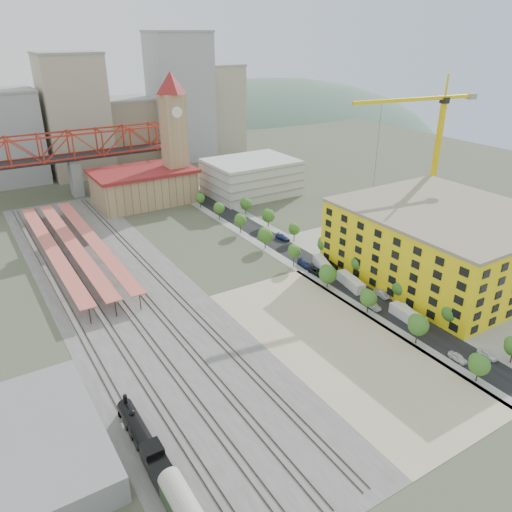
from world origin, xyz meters
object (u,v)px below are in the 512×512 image
locomotive (145,443)px  site_trailer_c (351,282)px  car_0 (458,358)px  site_trailer_d (323,266)px  clock_tower (173,125)px  tower_crane (432,136)px  construction_building (444,242)px  site_trailer_b (410,317)px  site_trailer_a (407,315)px

locomotive → site_trailer_c: locomotive is taller
locomotive → car_0: 63.88m
locomotive → site_trailer_d: locomotive is taller
car_0 → clock_tower: bearing=94.5°
locomotive → tower_crane: bearing=22.0°
site_trailer_d → construction_building: bearing=-16.0°
tower_crane → car_0: 84.17m
locomotive → clock_tower: bearing=63.9°
clock_tower → site_trailer_b: size_ratio=5.87×
tower_crane → site_trailer_b: 72.02m
construction_building → site_trailer_d: size_ratio=4.97×
site_trailer_b → site_trailer_d: bearing=106.4°
tower_crane → site_trailer_a: bearing=-140.9°
clock_tower → car_0: clock_tower is taller
site_trailer_b → site_trailer_a: bearing=106.4°
clock_tower → site_trailer_c: 97.17m
tower_crane → site_trailer_b: size_ratio=5.58×
construction_building → site_trailer_c: bearing=164.7°
site_trailer_c → construction_building: bearing=-5.6°
construction_building → site_trailer_c: 28.13m
site_trailer_c → site_trailer_d: (0.00, 11.60, 0.03)m
clock_tower → construction_building: 107.36m
site_trailer_c → site_trailer_d: size_ratio=0.98×
site_trailer_c → car_0: bearing=-85.1°
locomotive → tower_crane: tower_crane is taller
tower_crane → site_trailer_c: bearing=-156.8°
clock_tower → site_trailer_d: (8.00, -81.31, -27.30)m
construction_building → site_trailer_b: bearing=-153.1°
construction_building → car_0: (-29.00, -28.81, -8.68)m
site_trailer_c → site_trailer_b: bearing=-80.3°
site_trailer_d → clock_tower: bearing=115.4°
locomotive → car_0: (63.00, -10.48, -1.42)m
locomotive → site_trailer_a: (66.00, 5.96, -0.85)m
site_trailer_a → car_0: 16.72m
construction_building → site_trailer_c: size_ratio=5.08×
clock_tower → site_trailer_c: (8.00, -92.90, -27.33)m
tower_crane → site_trailer_b: (-50.63, -42.03, -29.27)m
site_trailer_c → car_0: (-3.00, -35.90, -0.64)m
site_trailer_a → site_trailer_d: (0.00, 31.06, 0.09)m
site_trailer_c → tower_crane: bearing=32.9°
clock_tower → site_trailer_d: 86.14m
site_trailer_a → site_trailer_c: site_trailer_c is taller
tower_crane → site_trailer_d: (-50.63, -10.14, -29.08)m
construction_building → site_trailer_b: construction_building is taller
site_trailer_c → site_trailer_d: 11.60m
construction_building → tower_crane: (24.63, 28.83, 21.07)m
site_trailer_a → clock_tower: bearing=96.5°
site_trailer_c → locomotive: bearing=-149.3°
locomotive → site_trailer_c: bearing=21.1°
site_trailer_b → site_trailer_c: (0.00, 20.28, 0.15)m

